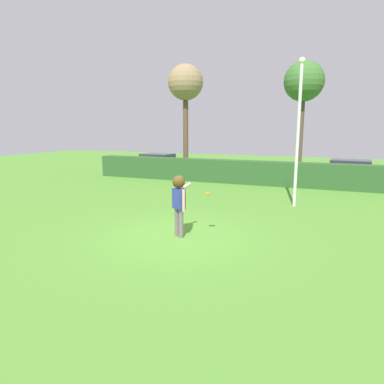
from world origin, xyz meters
TOP-DOWN VIEW (x-y plane):
  - ground_plane at (0.00, 0.00)m, footprint 60.00×60.00m
  - person at (0.07, 0.01)m, footprint 0.50×0.84m
  - frisbee at (0.77, 0.51)m, footprint 0.22×0.22m
  - lamppost at (2.76, 5.35)m, footprint 0.24×0.24m
  - hedge_row at (0.00, 10.17)m, footprint 19.59×0.90m
  - parked_car_green at (-7.73, 13.51)m, footprint 4.32×2.08m
  - parked_car_blue at (5.13, 13.53)m, footprint 4.35×2.14m
  - bare_elm_tree at (-6.33, 15.49)m, footprint 2.62×2.62m
  - willow_tree at (1.92, 16.99)m, footprint 2.75×2.75m

SIDE VIEW (x-z plane):
  - ground_plane at x=0.00m, z-range 0.00..0.00m
  - hedge_row at x=0.00m, z-range 0.00..1.30m
  - parked_car_green at x=-7.73m, z-range 0.06..1.31m
  - parked_car_blue at x=5.13m, z-range 0.06..1.31m
  - person at x=0.07m, z-range 0.27..2.07m
  - frisbee at x=0.77m, z-range 1.19..1.28m
  - lamppost at x=2.76m, z-range 0.31..6.04m
  - willow_tree at x=1.92m, z-range 2.36..10.01m
  - bare_elm_tree at x=-6.33m, z-range 2.39..10.12m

